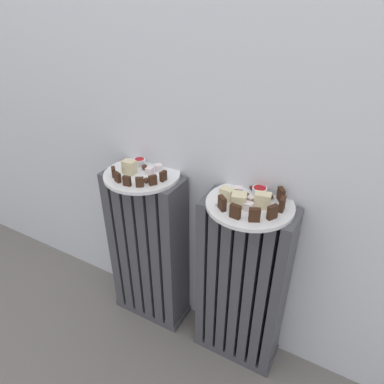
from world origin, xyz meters
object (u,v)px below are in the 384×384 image
at_px(radiator_left, 149,251).
at_px(radiator_right, 241,287).
at_px(fork, 233,200).
at_px(plate_right, 250,204).
at_px(jam_bowl_left, 140,162).
at_px(plate_left, 142,174).
at_px(jam_bowl_right, 260,191).

relative_size(radiator_left, radiator_right, 1.00).
xyz_separation_m(radiator_left, fork, (0.35, -0.01, 0.36)).
relative_size(plate_right, jam_bowl_left, 6.62).
bearing_deg(radiator_left, radiator_right, 0.00).
bearing_deg(radiator_right, jam_bowl_left, 174.32).
bearing_deg(radiator_right, plate_left, 180.00).
height_order(radiator_right, jam_bowl_right, jam_bowl_right).
relative_size(jam_bowl_left, jam_bowl_right, 0.87).
bearing_deg(fork, radiator_right, 13.18).
height_order(plate_left, jam_bowl_right, jam_bowl_right).
distance_m(radiator_left, radiator_right, 0.40).
xyz_separation_m(plate_right, jam_bowl_left, (-0.44, 0.04, 0.02)).
height_order(radiator_left, plate_right, plate_right).
bearing_deg(plate_left, plate_right, 0.00).
height_order(plate_right, jam_bowl_left, jam_bowl_left).
xyz_separation_m(radiator_right, jam_bowl_right, (0.01, 0.06, 0.37)).
xyz_separation_m(jam_bowl_right, fork, (-0.06, -0.07, -0.01)).
height_order(plate_right, fork, fork).
height_order(plate_right, jam_bowl_right, jam_bowl_right).
xyz_separation_m(jam_bowl_left, jam_bowl_right, (0.45, 0.02, -0.00)).
distance_m(plate_left, jam_bowl_left, 0.06).
bearing_deg(plate_left, jam_bowl_left, 132.70).
distance_m(radiator_left, plate_right, 0.53).
distance_m(radiator_right, plate_right, 0.35).
relative_size(plate_left, plate_right, 1.00).
bearing_deg(plate_right, radiator_left, 180.00).
bearing_deg(radiator_right, jam_bowl_right, 83.25).
relative_size(radiator_right, plate_right, 2.51).
xyz_separation_m(plate_left, fork, (0.35, -0.01, 0.01)).
relative_size(radiator_left, jam_bowl_right, 14.47).
distance_m(radiator_right, fork, 0.36).
bearing_deg(jam_bowl_left, plate_right, -5.68).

